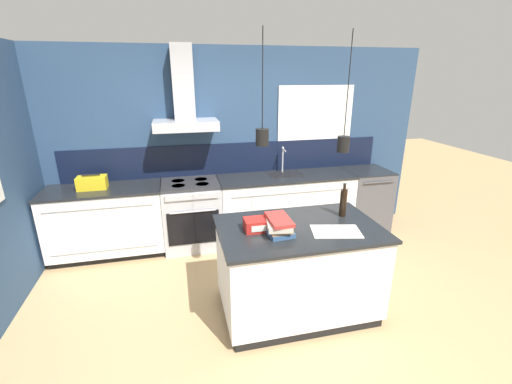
% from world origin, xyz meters
% --- Properties ---
extents(ground_plane, '(16.00, 16.00, 0.00)m').
position_xyz_m(ground_plane, '(0.00, 0.00, 0.00)').
color(ground_plane, tan).
rests_on(ground_plane, ground).
extents(wall_back, '(5.60, 2.01, 2.60)m').
position_xyz_m(wall_back, '(-0.03, 2.00, 1.35)').
color(wall_back, navy).
rests_on(wall_back, ground_plane).
extents(counter_run_left, '(1.41, 0.64, 0.91)m').
position_xyz_m(counter_run_left, '(-1.67, 1.69, 0.46)').
color(counter_run_left, black).
rests_on(counter_run_left, ground_plane).
extents(counter_run_sink, '(1.90, 0.64, 1.28)m').
position_xyz_m(counter_run_sink, '(0.73, 1.69, 0.46)').
color(counter_run_sink, black).
rests_on(counter_run_sink, ground_plane).
extents(oven_range, '(0.75, 0.66, 0.91)m').
position_xyz_m(oven_range, '(-0.59, 1.69, 0.46)').
color(oven_range, '#B5B5BA').
rests_on(oven_range, ground_plane).
extents(dishwasher, '(0.63, 0.65, 0.91)m').
position_xyz_m(dishwasher, '(1.99, 1.69, 0.46)').
color(dishwasher, '#4C4C51').
rests_on(dishwasher, ground_plane).
extents(kitchen_island, '(1.51, 0.96, 0.91)m').
position_xyz_m(kitchen_island, '(0.33, 0.07, 0.46)').
color(kitchen_island, black).
rests_on(kitchen_island, ground_plane).
extents(bottle_on_island, '(0.07, 0.07, 0.34)m').
position_xyz_m(bottle_on_island, '(0.83, 0.21, 1.05)').
color(bottle_on_island, black).
rests_on(bottle_on_island, kitchen_island).
extents(book_stack, '(0.25, 0.35, 0.15)m').
position_xyz_m(book_stack, '(0.10, -0.02, 0.99)').
color(book_stack, '#335684').
rests_on(book_stack, kitchen_island).
extents(red_supply_box, '(0.22, 0.18, 0.11)m').
position_xyz_m(red_supply_box, '(-0.08, 0.09, 0.96)').
color(red_supply_box, red).
rests_on(red_supply_box, kitchen_island).
extents(paper_pile, '(0.48, 0.36, 0.01)m').
position_xyz_m(paper_pile, '(0.61, -0.11, 0.91)').
color(paper_pile, silver).
rests_on(paper_pile, kitchen_island).
extents(yellow_toolbox, '(0.34, 0.18, 0.19)m').
position_xyz_m(yellow_toolbox, '(-1.77, 1.69, 0.99)').
color(yellow_toolbox, gold).
rests_on(yellow_toolbox, counter_run_left).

